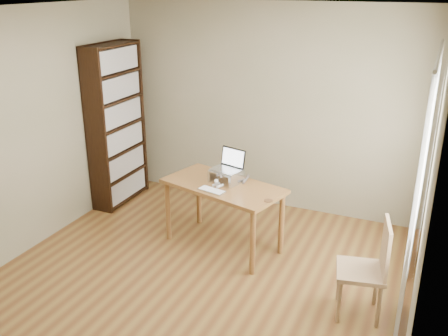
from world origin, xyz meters
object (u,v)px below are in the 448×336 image
Objects in this scene: bookshelf at (117,125)px; keyboard at (212,190)px; chair at (370,267)px; desk at (223,193)px; cat at (230,176)px; laptop at (228,164)px.

bookshelf is 6.61× the size of keyboard.
bookshelf is 3.72m from chair.
bookshelf is 1.46× the size of desk.
bookshelf is at bearing 148.37° from chair.
cat reaches higher than keyboard.
keyboard is at bearing -78.36° from cat.
chair reaches higher than desk.
keyboard is at bearing -83.45° from desk.
cat is at bearing 86.84° from desk.
laptop is 0.39× the size of chair.
desk is 1.79m from chair.
bookshelf reaches higher than cat.
bookshelf reaches higher than desk.
laptop reaches higher than chair.
bookshelf is at bearing 167.24° from keyboard.
desk is at bearing -75.14° from laptop.
cat is 1.83m from chair.
desk is 2.97× the size of cat.
chair is (1.67, -0.63, -0.14)m from desk.
laptop is 0.40m from keyboard.
laptop is 0.13m from cat.
laptop is at bearing -14.81° from bookshelf.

